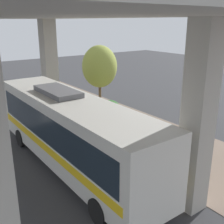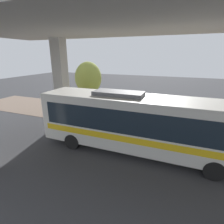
# 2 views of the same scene
# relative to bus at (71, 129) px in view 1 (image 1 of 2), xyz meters

# --- Properties ---
(ground_plane) EXTENTS (80.00, 80.00, 0.00)m
(ground_plane) POSITION_rel_bus_xyz_m (-2.70, -0.75, -2.02)
(ground_plane) COLOR #38383A
(ground_plane) RESTS_ON ground
(sidewalk_strip) EXTENTS (6.00, 40.00, 0.02)m
(sidewalk_strip) POSITION_rel_bus_xyz_m (-5.70, -0.75, -2.01)
(sidewalk_strip) COLOR #7A6656
(sidewalk_strip) RESTS_ON ground
(overpass) EXTENTS (9.40, 20.40, 7.62)m
(overpass) POSITION_rel_bus_xyz_m (1.30, -0.75, 4.67)
(overpass) COLOR #ADA89E
(overpass) RESTS_ON ground
(bus) EXTENTS (2.70, 11.87, 3.73)m
(bus) POSITION_rel_bus_xyz_m (0.00, 0.00, 0.00)
(bus) COLOR silver
(bus) RESTS_ON ground
(fire_hydrant) EXTENTS (0.54, 0.26, 1.10)m
(fire_hydrant) POSITION_rel_bus_xyz_m (-3.51, -4.36, -1.46)
(fire_hydrant) COLOR gold
(fire_hydrant) RESTS_ON ground
(planter_front) EXTENTS (1.04, 1.04, 1.50)m
(planter_front) POSITION_rel_bus_xyz_m (-4.71, 1.72, -1.27)
(planter_front) COLOR #ADA89E
(planter_front) RESTS_ON ground
(planter_middle) EXTENTS (1.43, 1.43, 1.88)m
(planter_middle) POSITION_rel_bus_xyz_m (-4.74, -3.33, -1.05)
(planter_middle) COLOR #ADA89E
(planter_middle) RESTS_ON ground
(planter_back) EXTENTS (1.35, 1.35, 1.72)m
(planter_back) POSITION_rel_bus_xyz_m (-4.30, -5.66, -1.14)
(planter_back) COLOR #ADA89E
(planter_back) RESTS_ON ground
(planter_extra) EXTENTS (1.09, 1.09, 1.46)m
(planter_extra) POSITION_rel_bus_xyz_m (-3.78, 0.89, -1.29)
(planter_extra) COLOR #ADA89E
(planter_extra) RESTS_ON ground
(street_tree_near) EXTENTS (2.67, 2.67, 5.17)m
(street_tree_near) POSITION_rel_bus_xyz_m (-6.12, -6.63, 1.54)
(street_tree_near) COLOR brown
(street_tree_near) RESTS_ON ground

